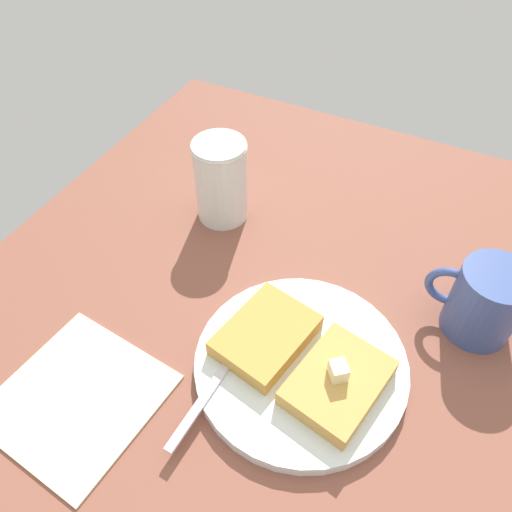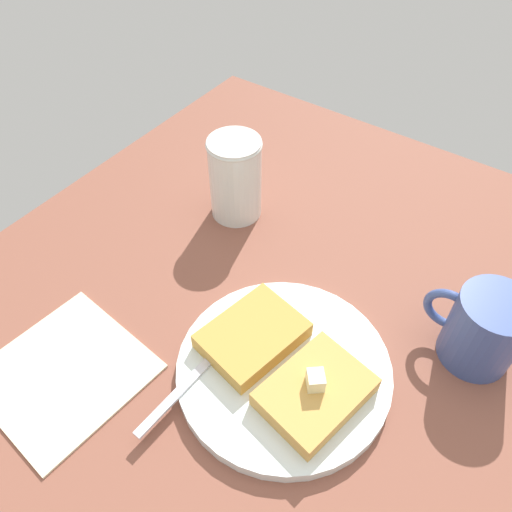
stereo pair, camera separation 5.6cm
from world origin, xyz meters
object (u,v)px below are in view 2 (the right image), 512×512
object	(u,v)px
napkin	(65,373)
coffee_mug	(483,329)
syrup_jar	(235,182)
fork	(203,367)
plate	(282,371)

from	to	relation	value
napkin	coffee_mug	distance (cm)	42.61
napkin	coffee_mug	bearing A→B (deg)	-141.61
napkin	syrup_jar	bearing A→B (deg)	-89.51
fork	coffee_mug	xyz separation A→B (cm)	(-21.39, -18.24, 2.72)
syrup_jar	napkin	bearing A→B (deg)	90.49
fork	coffee_mug	world-z (taller)	coffee_mug
plate	syrup_jar	world-z (taller)	syrup_jar
fork	napkin	size ratio (longest dim) A/B	1.08
syrup_jar	napkin	world-z (taller)	syrup_jar
plate	napkin	bearing A→B (deg)	34.55
syrup_jar	plate	bearing A→B (deg)	136.99
syrup_jar	coffee_mug	xyz separation A→B (cm)	(-33.49, 3.67, -0.74)
fork	syrup_jar	distance (cm)	25.27
plate	coffee_mug	distance (cm)	20.52
fork	syrup_jar	size ratio (longest dim) A/B	1.42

